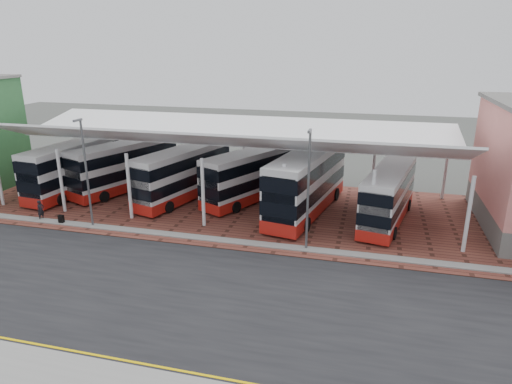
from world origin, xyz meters
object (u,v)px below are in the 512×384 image
bus_1 (125,167)px  bus_3 (252,176)px  bus_5 (388,196)px  pedestrian (41,210)px  bus_0 (76,168)px  bus_2 (183,174)px  bus_4 (307,183)px

bus_1 → bus_3: size_ratio=1.04×
bus_5 → pedestrian: size_ratio=6.57×
bus_0 → bus_3: 16.08m
bus_2 → bus_1: bearing=-173.4°
bus_1 → bus_4: (17.01, -1.70, 0.27)m
pedestrian → bus_0: bearing=27.7°
bus_2 → bus_5: 17.12m
bus_0 → bus_3: bus_0 is taller
bus_3 → bus_5: bearing=13.9°
bus_2 → bus_3: bearing=28.1°
bus_0 → bus_1: (3.99, 1.60, -0.06)m
bus_2 → bus_5: bearing=12.2°
bus_2 → bus_5: (17.08, -1.14, -0.14)m
bus_1 → pedestrian: (-2.48, -8.47, -1.41)m
bus_3 → bus_2: bearing=-142.0°
bus_1 → bus_4: bus_4 is taller
bus_5 → bus_2: bearing=-172.1°
pedestrian → bus_5: bearing=-61.0°
bus_3 → bus_4: (5.03, -1.92, 0.32)m
bus_1 → bus_3: bus_1 is taller
bus_3 → bus_4: bearing=5.0°
bus_1 → bus_5: 23.35m
bus_1 → bus_4: size_ratio=0.88×
bus_4 → bus_5: bus_4 is taller
bus_3 → pedestrian: (-14.47, -8.69, -1.36)m
bus_3 → bus_5: bus_3 is taller
bus_1 → pedestrian: 8.93m
bus_1 → bus_0: bearing=-136.9°
bus_2 → bus_4: (10.85, -0.67, 0.27)m
bus_5 → pedestrian: (-25.73, -6.30, -1.27)m
bus_4 → pedestrian: size_ratio=7.86×
bus_0 → bus_3: size_ratio=1.07×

